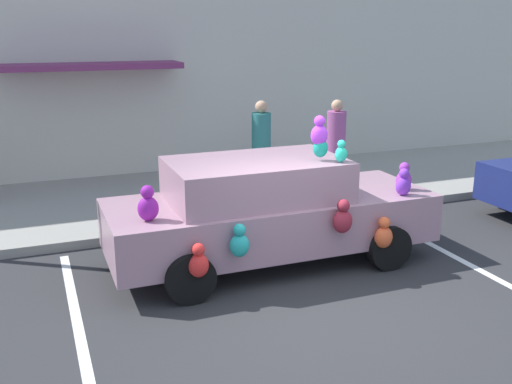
{
  "coord_description": "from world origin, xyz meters",
  "views": [
    {
      "loc": [
        -3.08,
        -5.84,
        3.31
      ],
      "look_at": [
        0.02,
        2.09,
        0.9
      ],
      "focal_mm": 41.01,
      "sensor_mm": 36.0,
      "label": 1
    }
  ],
  "objects_px": {
    "plush_covered_car": "(268,210)",
    "pedestrian_near_shopfront": "(261,149)",
    "pedestrian_walking_past": "(336,148)",
    "teddy_bear_on_sidewalk": "(266,193)"
  },
  "relations": [
    {
      "from": "plush_covered_car",
      "to": "pedestrian_walking_past",
      "type": "distance_m",
      "value": 3.84
    },
    {
      "from": "plush_covered_car",
      "to": "pedestrian_near_shopfront",
      "type": "bearing_deg",
      "value": 69.74
    },
    {
      "from": "pedestrian_near_shopfront",
      "to": "pedestrian_walking_past",
      "type": "bearing_deg",
      "value": -17.0
    },
    {
      "from": "plush_covered_car",
      "to": "teddy_bear_on_sidewalk",
      "type": "distance_m",
      "value": 2.19
    },
    {
      "from": "teddy_bear_on_sidewalk",
      "to": "pedestrian_walking_past",
      "type": "relative_size",
      "value": 0.35
    },
    {
      "from": "pedestrian_near_shopfront",
      "to": "plush_covered_car",
      "type": "bearing_deg",
      "value": -110.26
    },
    {
      "from": "plush_covered_car",
      "to": "pedestrian_walking_past",
      "type": "bearing_deg",
      "value": 46.83
    },
    {
      "from": "pedestrian_near_shopfront",
      "to": "pedestrian_walking_past",
      "type": "xyz_separation_m",
      "value": [
        1.43,
        -0.44,
        0.0
      ]
    },
    {
      "from": "teddy_bear_on_sidewalk",
      "to": "pedestrian_walking_past",
      "type": "distance_m",
      "value": 2.06
    },
    {
      "from": "pedestrian_walking_past",
      "to": "teddy_bear_on_sidewalk",
      "type": "bearing_deg",
      "value": -156.83
    }
  ]
}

